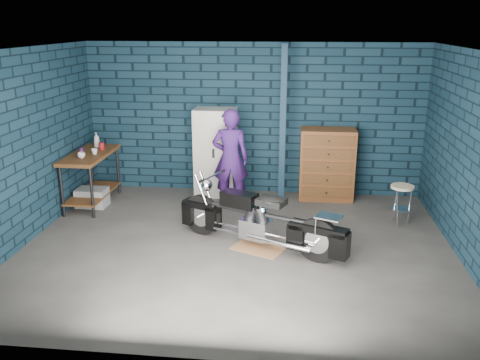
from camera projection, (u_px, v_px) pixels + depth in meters
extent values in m
plane|color=#514F4C|center=(237.00, 247.00, 7.14)|extent=(6.00, 6.00, 0.00)
cube|color=#102735|center=(253.00, 119.00, 9.11)|extent=(6.00, 0.02, 2.70)
cube|color=#102735|center=(23.00, 148.00, 7.05)|extent=(0.02, 5.00, 2.70)
cube|color=#102735|center=(472.00, 161.00, 6.42)|extent=(0.02, 5.00, 2.70)
cube|color=silver|center=(237.00, 50.00, 6.33)|extent=(6.00, 5.00, 0.02)
cube|color=#13293D|center=(283.00, 126.00, 8.53)|extent=(0.10, 0.10, 2.70)
cube|color=brown|center=(92.00, 179.00, 8.69)|extent=(0.60, 1.40, 0.91)
cube|color=#8F633E|center=(260.00, 247.00, 7.14)|extent=(0.85, 0.76, 0.01)
imported|color=#3F1C6C|center=(230.00, 158.00, 8.50)|extent=(0.64, 0.44, 1.68)
cube|color=gray|center=(92.00, 197.00, 8.68)|extent=(0.50, 0.36, 0.31)
cube|color=silver|center=(216.00, 153.00, 9.09)|extent=(0.74, 0.53, 1.58)
cube|color=brown|center=(327.00, 164.00, 8.93)|extent=(0.94, 0.52, 1.26)
imported|color=#C8B497|center=(81.00, 155.00, 8.24)|extent=(0.14, 0.14, 0.10)
imported|color=#C8B497|center=(94.00, 151.00, 8.47)|extent=(0.12, 0.12, 0.10)
cylinder|color=#511966|center=(81.00, 151.00, 8.51)|extent=(0.07, 0.07, 0.10)
cylinder|color=#A4151F|center=(102.00, 146.00, 8.79)|extent=(0.11, 0.11, 0.12)
imported|color=gray|center=(97.00, 140.00, 8.93)|extent=(0.10, 0.10, 0.26)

